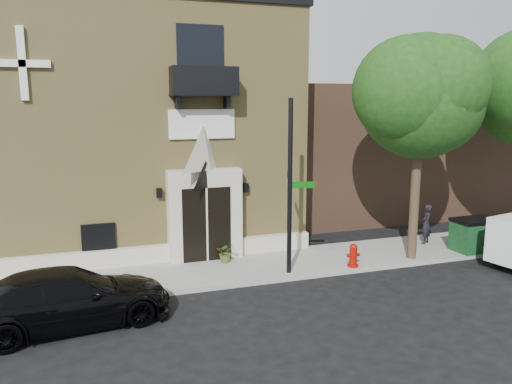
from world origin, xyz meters
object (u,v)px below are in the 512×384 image
at_px(fire_hydrant, 353,255).
at_px(dumpster, 477,234).
at_px(street_sign, 290,187).
at_px(black_sedan, 69,298).
at_px(pedestrian_near, 426,224).

bearing_deg(fire_hydrant, dumpster, 2.58).
relative_size(street_sign, dumpster, 2.99).
xyz_separation_m(black_sedan, fire_hydrant, (8.97, 1.41, -0.20)).
bearing_deg(dumpster, fire_hydrant, -178.81).
bearing_deg(street_sign, pedestrian_near, 29.20).
distance_m(street_sign, dumpster, 7.94).
relative_size(black_sedan, pedestrian_near, 3.30).
height_order(fire_hydrant, dumpster, dumpster).
bearing_deg(dumpster, pedestrian_near, 131.84).
distance_m(street_sign, fire_hydrant, 3.32).
xyz_separation_m(street_sign, pedestrian_near, (6.36, 1.42, -2.06)).
height_order(street_sign, fire_hydrant, street_sign).
bearing_deg(fire_hydrant, black_sedan, -171.06).
xyz_separation_m(dumpster, pedestrian_near, (-1.27, 1.35, 0.16)).
bearing_deg(street_sign, black_sedan, -150.02).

